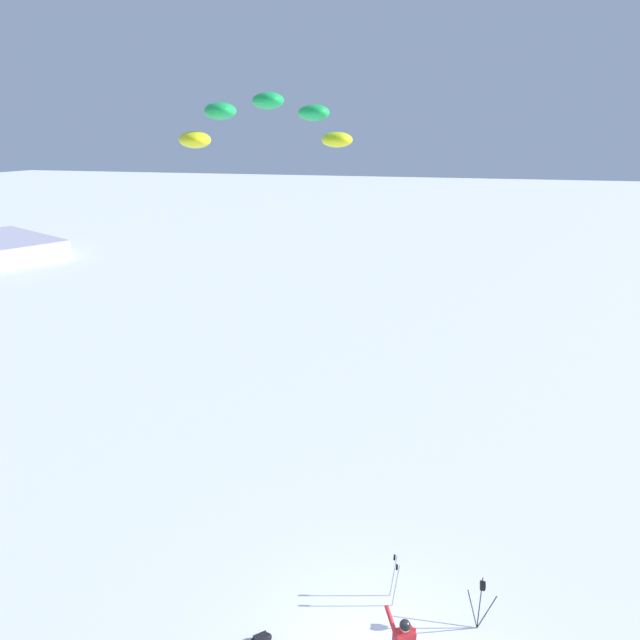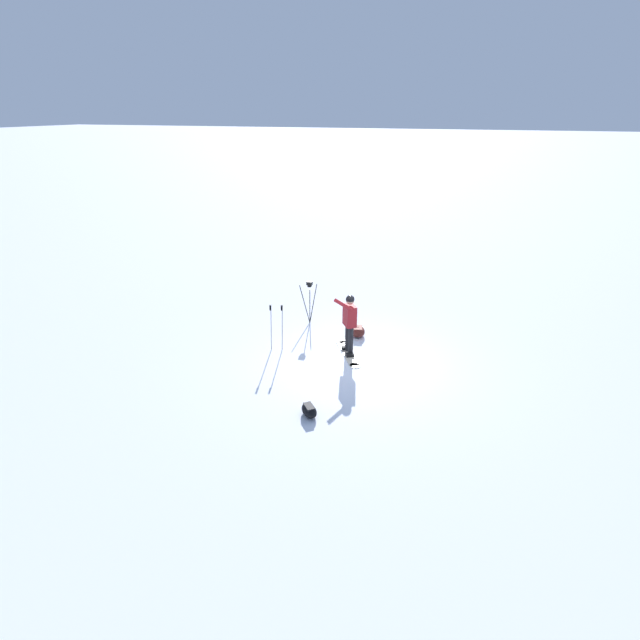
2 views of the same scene
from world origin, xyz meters
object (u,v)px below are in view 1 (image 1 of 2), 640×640
gear_bag_large (261,640)px  camera_tripod (481,596)px  traction_kite (269,121)px  ski_poles (395,574)px

gear_bag_large → camera_tripod: size_ratio=0.43×
traction_kite → camera_tripod: bearing=-37.5°
traction_kite → ski_poles: 12.28m
traction_kite → gear_bag_large: bearing=-73.5°
gear_bag_large → ski_poles: bearing=35.5°
traction_kite → camera_tripod: 13.14m
traction_kite → ski_poles: (4.69, -4.90, -10.24)m
camera_tripod → gear_bag_large: bearing=-159.9°
gear_bag_large → ski_poles: ski_poles is taller
gear_bag_large → camera_tripod: camera_tripod is taller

